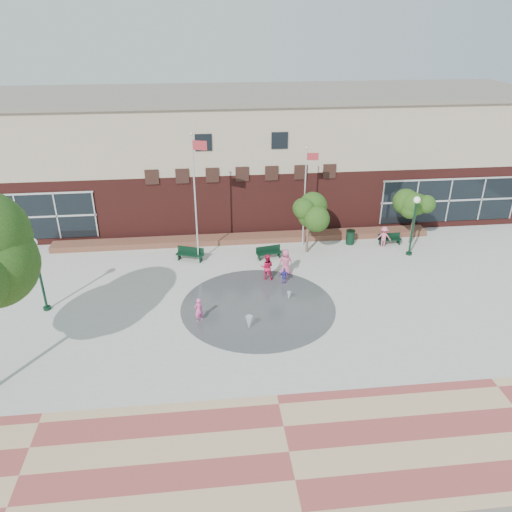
{
  "coord_description": "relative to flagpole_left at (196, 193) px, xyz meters",
  "views": [
    {
      "loc": [
        -2.65,
        -19.94,
        14.53
      ],
      "look_at": [
        0.0,
        4.0,
        2.6
      ],
      "focal_mm": 35.0,
      "sensor_mm": 36.0,
      "label": 1
    }
  ],
  "objects": [
    {
      "name": "paver_band",
      "position": [
        3.13,
        -15.87,
        -4.58
      ],
      "size": [
        46.0,
        6.0,
        0.01
      ],
      "primitive_type": "cube",
      "color": "#99413D",
      "rests_on": "ground"
    },
    {
      "name": "flagpole_right",
      "position": [
        7.1,
        1.66,
        -0.78
      ],
      "size": [
        0.84,
        0.17,
        6.81
      ],
      "rotation": [
        0.0,
        0.0,
        -0.12
      ],
      "color": "silver",
      "rests_on": "ground"
    },
    {
      "name": "flower_bed",
      "position": [
        3.13,
        2.73,
        -4.59
      ],
      "size": [
        26.0,
        1.2,
        0.4
      ],
      "primitive_type": "cube",
      "color": "maroon",
      "rests_on": "ground"
    },
    {
      "name": "water_jet_a",
      "position": [
        2.43,
        -7.96,
        -4.59
      ],
      "size": [
        0.39,
        0.39,
        0.75
      ],
      "primitive_type": "cone",
      "rotation": [
        3.14,
        0.0,
        0.0
      ],
      "color": "white",
      "rests_on": "ground"
    },
    {
      "name": "tree_small_right",
      "position": [
        14.57,
        1.2,
        -1.68
      ],
      "size": [
        2.33,
        2.33,
        3.98
      ],
      "color": "#4B3A31",
      "rests_on": "ground"
    },
    {
      "name": "bench_mid",
      "position": [
        4.5,
        -0.12,
        -4.32
      ],
      "size": [
        1.71,
        0.77,
        0.83
      ],
      "rotation": [
        0.0,
        0.0,
        0.2
      ],
      "color": "black",
      "rests_on": "ground"
    },
    {
      "name": "trash_can",
      "position": [
        10.35,
        1.49,
        -4.07
      ],
      "size": [
        0.62,
        0.62,
        1.01
      ],
      "color": "black",
      "rests_on": "ground"
    },
    {
      "name": "flagpole_left",
      "position": [
        0.0,
        0.0,
        0.0
      ],
      "size": [
        0.93,
        0.35,
        8.24
      ],
      "rotation": [
        0.0,
        0.0,
        -0.3
      ],
      "color": "silver",
      "rests_on": "ground"
    },
    {
      "name": "library_building",
      "position": [
        3.13,
        8.61,
        0.06
      ],
      "size": [
        44.4,
        10.4,
        9.2
      ],
      "color": "#501D1A",
      "rests_on": "ground"
    },
    {
      "name": "bench_right",
      "position": [
        13.01,
        1.08,
        -4.33
      ],
      "size": [
        1.6,
        0.52,
        0.8
      ],
      "rotation": [
        0.0,
        0.0,
        0.05
      ],
      "color": "black",
      "rests_on": "ground"
    },
    {
      "name": "water_jet_b",
      "position": [
        4.91,
        -5.38,
        -4.59
      ],
      "size": [
        0.22,
        0.22,
        0.5
      ],
      "primitive_type": "cone",
      "rotation": [
        3.14,
        0.0,
        0.0
      ],
      "color": "white",
      "rests_on": "ground"
    },
    {
      "name": "lamp_left",
      "position": [
        -8.21,
        -4.9,
        -1.97
      ],
      "size": [
        0.45,
        0.45,
        4.21
      ],
      "color": "black",
      "rests_on": "ground"
    },
    {
      "name": "adult_red",
      "position": [
        4.01,
        -2.84,
        -3.77
      ],
      "size": [
        0.91,
        0.78,
        1.64
      ],
      "primitive_type": "imported",
      "rotation": [
        0.0,
        0.0,
        2.92
      ],
      "color": "#D31945",
      "rests_on": "ground"
    },
    {
      "name": "plaza_concrete",
      "position": [
        3.13,
        -4.87,
        -4.58
      ],
      "size": [
        46.0,
        18.0,
        0.01
      ],
      "primitive_type": "cube",
      "color": "#A8A8A0",
      "rests_on": "ground"
    },
    {
      "name": "splash_pad",
      "position": [
        3.13,
        -5.87,
        -4.58
      ],
      "size": [
        8.4,
        8.4,
        0.01
      ],
      "primitive_type": "cylinder",
      "color": "#383A3D",
      "rests_on": "ground"
    },
    {
      "name": "child_splash",
      "position": [
        -0.06,
        -6.92,
        -3.9
      ],
      "size": [
        0.6,
        0.56,
        1.37
      ],
      "primitive_type": "imported",
      "rotation": [
        0.0,
        0.0,
        3.76
      ],
      "color": "#F0519F",
      "rests_on": "ground"
    },
    {
      "name": "bench_left",
      "position": [
        -0.58,
        0.16,
        -4.3
      ],
      "size": [
        1.83,
        1.07,
        0.89
      ],
      "rotation": [
        0.0,
        0.0,
        -0.35
      ],
      "color": "black",
      "rests_on": "ground"
    },
    {
      "name": "person_bench",
      "position": [
        12.46,
        0.81,
        -3.85
      ],
      "size": [
        1.08,
        0.84,
        1.47
      ],
      "primitive_type": "imported",
      "rotation": [
        0.0,
        0.0,
        2.8
      ],
      "color": "#DA5D7E",
      "rests_on": "ground"
    },
    {
      "name": "tree_mid",
      "position": [
        7.14,
        0.58,
        -1.5
      ],
      "size": [
        2.52,
        2.52,
        4.25
      ],
      "color": "#4B3A31",
      "rests_on": "ground"
    },
    {
      "name": "child_blue",
      "position": [
        4.95,
        -3.5,
        -4.07
      ],
      "size": [
        0.6,
        0.26,
        1.03
      ],
      "primitive_type": "imported",
      "rotation": [
        0.0,
        0.0,
        3.13
      ],
      "color": "#3832A5",
      "rests_on": "ground"
    },
    {
      "name": "adult_pink",
      "position": [
        5.21,
        -2.42,
        -3.75
      ],
      "size": [
        0.89,
        0.65,
        1.68
      ],
      "primitive_type": "imported",
      "rotation": [
        0.0,
        0.0,
        3.0
      ],
      "color": "#D05178",
      "rests_on": "ground"
    },
    {
      "name": "lamp_right",
      "position": [
        13.76,
        -0.57,
        -2.07
      ],
      "size": [
        0.43,
        0.43,
        4.05
      ],
      "color": "black",
      "rests_on": "ground"
    },
    {
      "name": "ground",
      "position": [
        3.13,
        -8.87,
        -4.59
      ],
      "size": [
        120.0,
        120.0,
        0.0
      ],
      "primitive_type": "plane",
      "color": "#666056",
      "rests_on": "ground"
    }
  ]
}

